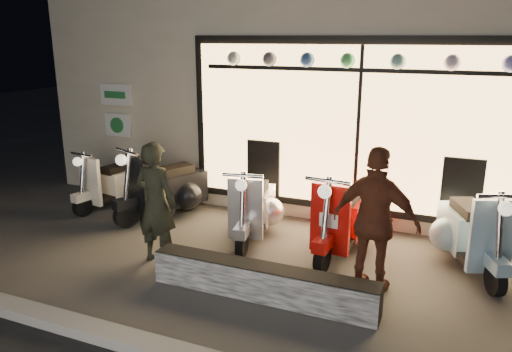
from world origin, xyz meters
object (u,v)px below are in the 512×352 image
(graffiti_barrier, at_px, (262,282))
(man, at_px, (156,203))
(scooter_silver, at_px, (254,207))
(scooter_red, at_px, (345,217))
(woman, at_px, (376,222))

(graffiti_barrier, height_order, man, man)
(graffiti_barrier, relative_size, scooter_silver, 1.74)
(scooter_red, height_order, woman, woman)
(woman, bearing_deg, man, 14.72)
(man, relative_size, woman, 0.94)
(man, bearing_deg, woman, -171.03)
(scooter_silver, height_order, woman, woman)
(graffiti_barrier, height_order, woman, woman)
(scooter_silver, xyz_separation_m, man, (-0.79, -1.36, 0.37))
(scooter_red, bearing_deg, graffiti_barrier, -101.63)
(scooter_red, height_order, man, man)
(scooter_red, xyz_separation_m, woman, (0.59, -1.07, 0.40))
(graffiti_barrier, bearing_deg, woman, 30.93)
(graffiti_barrier, xyz_separation_m, scooter_red, (0.52, 1.73, 0.26))
(graffiti_barrier, distance_m, scooter_silver, 1.92)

